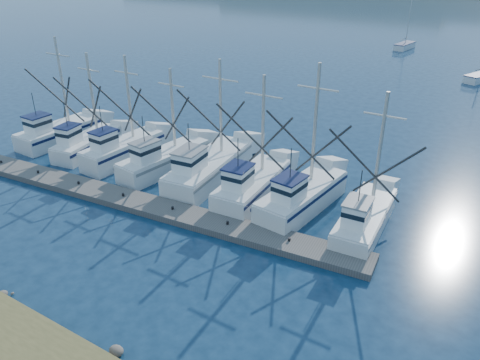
# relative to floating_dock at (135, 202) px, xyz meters

# --- Properties ---
(ground) EXTENTS (500.00, 500.00, 0.00)m
(ground) POSITION_rel_floating_dock_xyz_m (8.36, -6.19, -0.21)
(ground) COLOR #0C2237
(ground) RESTS_ON ground
(floating_dock) EXTENTS (31.89, 4.83, 0.42)m
(floating_dock) POSITION_rel_floating_dock_xyz_m (0.00, 0.00, 0.00)
(floating_dock) COLOR #56524D
(floating_dock) RESTS_ON ground
(trawler_fleet) EXTENTS (30.40, 9.41, 9.37)m
(trawler_fleet) POSITION_rel_floating_dock_xyz_m (0.45, 4.99, 0.75)
(trawler_fleet) COLOR silver
(trawler_fleet) RESTS_ON ground
(sailboat_far) EXTENTS (2.47, 5.43, 8.10)m
(sailboat_far) POSITION_rel_floating_dock_xyz_m (1.70, 63.75, 0.29)
(sailboat_far) COLOR silver
(sailboat_far) RESTS_ON ground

